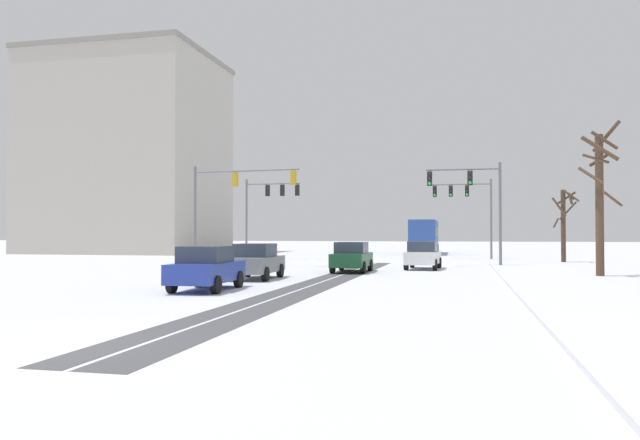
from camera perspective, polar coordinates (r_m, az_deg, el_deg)
The scene contains 16 objects.
ground_plane at distance 12.48m, azimuth -24.01°, elevation -10.76°, with size 300.00×300.00×0.00m, color silver.
wheel_track_left_lane at distance 26.63m, azimuth -0.81°, elevation -5.72°, with size 0.79×35.07×0.01m, color #4C4C51.
wheel_track_right_lane at distance 26.41m, azimuth 1.31°, elevation -5.76°, with size 0.98×35.07×0.01m, color #4C4C51.
sidewalk_kerb_right at distance 24.57m, azimuth 21.80°, elevation -5.88°, with size 4.00×35.07×0.12m, color white.
traffic_signal_far_left at distance 50.19m, azimuth -4.86°, elevation 1.80°, with size 4.63×0.42×6.50m.
traffic_signal_far_right at distance 51.78m, azimuth 13.44°, elevation 1.74°, with size 4.81×0.38×6.50m.
traffic_signal_near_right at distance 39.75m, azimuth 14.08°, elevation 2.39°, with size 4.63×0.48×6.50m.
traffic_signal_near_left at distance 40.35m, azimuth -8.25°, elevation 2.49°, with size 7.34×0.77×6.50m.
car_white_lead at distance 36.44m, azimuth 9.50°, elevation -3.22°, with size 2.02×4.19×1.62m.
car_dark_green_second at distance 33.21m, azimuth 2.96°, elevation -3.43°, with size 1.84×4.10×1.62m.
car_grey_third at distance 28.30m, azimuth -5.96°, elevation -3.80°, with size 1.94×4.16×1.62m.
car_blue_fourth at distance 23.00m, azimuth -10.45°, elevation -4.38°, with size 1.99×4.18×1.62m.
bus_oncoming at distance 63.69m, azimuth 9.62°, elevation -1.30°, with size 2.75×11.02×3.38m.
bare_tree_sidewalk_mid at distance 33.21m, azimuth 24.45°, elevation 2.20°, with size 2.07×2.13×7.66m.
bare_tree_sidewalk_far at distance 48.07m, azimuth 21.61°, elevation 0.00°, with size 1.95×2.13×5.25m.
office_building_far_left_block at distance 70.35m, azimuth -17.22°, elevation 5.77°, with size 18.49×15.37×21.17m.
Camera 1 is at (7.38, -9.85, 2.09)m, focal length 34.63 mm.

